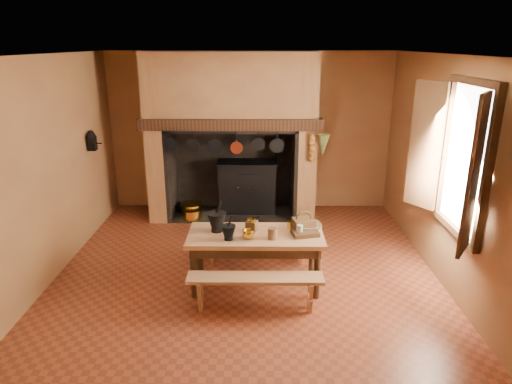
% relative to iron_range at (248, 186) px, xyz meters
% --- Properties ---
extents(floor, '(5.50, 5.50, 0.00)m').
position_rel_iron_range_xyz_m(floor, '(0.04, -2.45, -0.48)').
color(floor, brown).
rests_on(floor, ground).
extents(ceiling, '(5.50, 5.50, 0.00)m').
position_rel_iron_range_xyz_m(ceiling, '(0.04, -2.45, 2.32)').
color(ceiling, silver).
rests_on(ceiling, back_wall).
extents(back_wall, '(5.00, 0.02, 2.80)m').
position_rel_iron_range_xyz_m(back_wall, '(0.04, 0.30, 0.92)').
color(back_wall, olive).
rests_on(back_wall, floor).
extents(wall_left, '(0.02, 5.50, 2.80)m').
position_rel_iron_range_xyz_m(wall_left, '(-2.46, -2.45, 0.92)').
color(wall_left, olive).
rests_on(wall_left, floor).
extents(wall_right, '(0.02, 5.50, 2.80)m').
position_rel_iron_range_xyz_m(wall_right, '(2.54, -2.45, 0.92)').
color(wall_right, olive).
rests_on(wall_right, floor).
extents(wall_front, '(5.00, 0.02, 2.80)m').
position_rel_iron_range_xyz_m(wall_front, '(0.04, -5.20, 0.92)').
color(wall_front, olive).
rests_on(wall_front, floor).
extents(chimney_breast, '(2.95, 0.96, 2.80)m').
position_rel_iron_range_xyz_m(chimney_breast, '(-0.26, -0.14, 1.33)').
color(chimney_breast, olive).
rests_on(chimney_breast, floor).
extents(iron_range, '(1.12, 0.55, 1.60)m').
position_rel_iron_range_xyz_m(iron_range, '(0.00, 0.00, 0.00)').
color(iron_range, black).
rests_on(iron_range, floor).
extents(hearth_pans, '(0.51, 0.62, 0.20)m').
position_rel_iron_range_xyz_m(hearth_pans, '(-1.01, -0.23, -0.39)').
color(hearth_pans, gold).
rests_on(hearth_pans, floor).
extents(hanging_pans, '(1.92, 0.29, 0.27)m').
position_rel_iron_range_xyz_m(hanging_pans, '(-0.30, -0.64, 0.88)').
color(hanging_pans, black).
rests_on(hanging_pans, chimney_breast).
extents(onion_string, '(0.12, 0.10, 0.46)m').
position_rel_iron_range_xyz_m(onion_string, '(1.04, -0.66, 0.85)').
color(onion_string, '#B46B21').
rests_on(onion_string, chimney_breast).
extents(herb_bunch, '(0.20, 0.20, 0.35)m').
position_rel_iron_range_xyz_m(herb_bunch, '(1.22, -0.66, 0.90)').
color(herb_bunch, olive).
rests_on(herb_bunch, chimney_breast).
extents(window, '(0.39, 1.75, 1.76)m').
position_rel_iron_range_xyz_m(window, '(2.39, -2.85, 1.22)').
color(window, white).
rests_on(window, wall_right).
extents(wall_coffee_mill, '(0.23, 0.16, 0.31)m').
position_rel_iron_range_xyz_m(wall_coffee_mill, '(-2.38, -0.90, 1.03)').
color(wall_coffee_mill, black).
rests_on(wall_coffee_mill, wall_left).
extents(work_table, '(1.65, 0.73, 0.71)m').
position_rel_iron_range_xyz_m(work_table, '(0.17, -2.67, 0.12)').
color(work_table, '#AB7D4E').
rests_on(work_table, floor).
extents(bench_front, '(1.54, 0.27, 0.43)m').
position_rel_iron_range_xyz_m(bench_front, '(0.17, -3.22, -0.16)').
color(bench_front, '#AB7D4E').
rests_on(bench_front, floor).
extents(bench_back, '(1.51, 0.26, 0.42)m').
position_rel_iron_range_xyz_m(bench_back, '(0.17, -2.06, -0.17)').
color(bench_back, '#AB7D4E').
rests_on(bench_back, floor).
extents(mortar_large, '(0.24, 0.24, 0.41)m').
position_rel_iron_range_xyz_m(mortar_large, '(-0.31, -2.60, 0.37)').
color(mortar_large, black).
rests_on(mortar_large, work_table).
extents(mortar_small, '(0.18, 0.18, 0.30)m').
position_rel_iron_range_xyz_m(mortar_small, '(-0.15, -2.85, 0.33)').
color(mortar_small, black).
rests_on(mortar_small, work_table).
extents(coffee_grinder, '(0.19, 0.16, 0.20)m').
position_rel_iron_range_xyz_m(coffee_grinder, '(0.12, -2.58, 0.31)').
color(coffee_grinder, '#3C2113').
rests_on(coffee_grinder, work_table).
extents(brass_mug_a, '(0.10, 0.10, 0.09)m').
position_rel_iron_range_xyz_m(brass_mug_a, '(0.05, -2.77, 0.28)').
color(brass_mug_a, gold).
rests_on(brass_mug_a, work_table).
extents(brass_mug_b, '(0.09, 0.09, 0.08)m').
position_rel_iron_range_xyz_m(brass_mug_b, '(0.60, -2.49, 0.27)').
color(brass_mug_b, gold).
rests_on(brass_mug_b, work_table).
extents(mixing_bowl, '(0.33, 0.33, 0.07)m').
position_rel_iron_range_xyz_m(mixing_bowl, '(0.84, -2.53, 0.27)').
color(mixing_bowl, '#B3AD8A').
rests_on(mixing_bowl, work_table).
extents(stoneware_crock, '(0.13, 0.13, 0.13)m').
position_rel_iron_range_xyz_m(stoneware_crock, '(0.37, -2.82, 0.30)').
color(stoneware_crock, brown).
rests_on(stoneware_crock, work_table).
extents(glass_jar, '(0.08, 0.08, 0.13)m').
position_rel_iron_range_xyz_m(glass_jar, '(0.70, -2.72, 0.30)').
color(glass_jar, beige).
rests_on(glass_jar, work_table).
extents(wicker_basket, '(0.31, 0.26, 0.25)m').
position_rel_iron_range_xyz_m(wicker_basket, '(0.76, -2.55, 0.31)').
color(wicker_basket, '#503518').
rests_on(wicker_basket, work_table).
extents(wooden_tray, '(0.35, 0.29, 0.05)m').
position_rel_iron_range_xyz_m(wooden_tray, '(0.77, -2.71, 0.26)').
color(wooden_tray, '#3C2113').
rests_on(wooden_tray, work_table).
extents(brass_cup, '(0.16, 0.16, 0.11)m').
position_rel_iron_range_xyz_m(brass_cup, '(0.09, -2.81, 0.28)').
color(brass_cup, gold).
rests_on(brass_cup, work_table).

